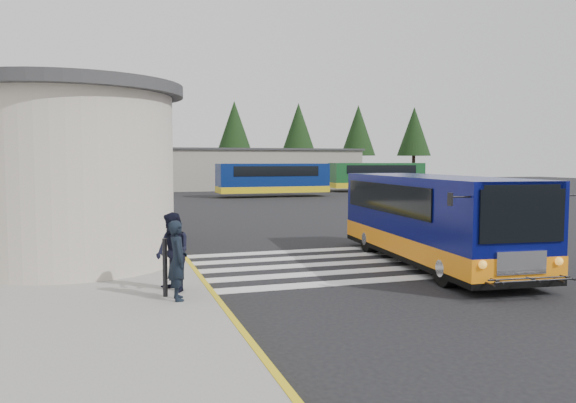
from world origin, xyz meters
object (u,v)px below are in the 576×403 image
object	(u,v)px
far_bus_a	(273,178)
far_bus_b	(376,175)
transit_bus	(432,222)
bollard	(165,268)
pedestrian_b	(173,252)
pedestrian_a	(178,260)

from	to	relation	value
far_bus_a	far_bus_b	world-z (taller)	far_bus_b
transit_bus	bollard	xyz separation A→B (m)	(-7.65, -2.21, -0.45)
pedestrian_b	far_bus_b	bearing A→B (deg)	124.02
far_bus_b	far_bus_a	bearing A→B (deg)	115.58
transit_bus	pedestrian_b	xyz separation A→B (m)	(-7.45, -1.81, -0.20)
pedestrian_a	far_bus_b	xyz separation A→B (m)	(23.25, 37.85, 0.58)
pedestrian_b	far_bus_b	distance (m)	43.78
transit_bus	pedestrian_b	bearing A→B (deg)	-161.05
transit_bus	bollard	bearing A→B (deg)	-158.60
pedestrian_a	pedestrian_b	bearing A→B (deg)	-0.75
transit_bus	pedestrian_b	distance (m)	7.67
pedestrian_b	transit_bus	bearing A→B (deg)	79.78
pedestrian_b	far_bus_b	size ratio (longest dim) A/B	0.18
pedestrian_b	bollard	world-z (taller)	pedestrian_b
far_bus_a	far_bus_b	bearing A→B (deg)	-67.35
far_bus_b	transit_bus	bearing A→B (deg)	158.63
pedestrian_b	bollard	bearing A→B (deg)	-50.78
bollard	far_bus_b	bearing A→B (deg)	57.95
bollard	pedestrian_a	bearing A→B (deg)	-59.00
pedestrian_b	bollard	distance (m)	0.51
pedestrian_a	pedestrian_b	world-z (taller)	pedestrian_b
transit_bus	bollard	size ratio (longest dim) A/B	7.54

